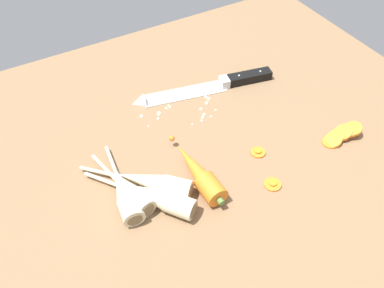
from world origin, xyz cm
name	(u,v)px	position (x,y,z in cm)	size (l,w,h in cm)	color
ground_plane	(187,149)	(0.00, 0.00, -2.00)	(120.00, 90.00, 4.00)	brown
chefs_knife	(202,88)	(11.38, 13.49, 0.65)	(34.66, 10.43, 4.18)	silver
whole_carrot	(199,173)	(-2.91, -9.73, 2.10)	(4.38, 19.44, 4.20)	orange
parsnip_front	(124,193)	(-17.06, -7.00, 1.98)	(5.30, 19.86, 4.00)	beige
parsnip_mid_left	(128,190)	(-16.22, -6.81, 1.98)	(6.28, 18.35, 4.00)	beige
parsnip_mid_right	(153,183)	(-11.40, -7.48, 1.98)	(17.38, 17.65, 4.00)	beige
parsnip_back	(156,197)	(-12.41, -10.70, 1.98)	(15.61, 19.77, 4.00)	beige
carrot_slice_stack	(341,135)	(29.00, -14.84, 1.09)	(9.21, 4.19, 3.32)	orange
carrot_slice_stray_near	(258,152)	(11.28, -9.64, 0.36)	(3.10, 3.10, 0.70)	orange
carrot_slice_stray_mid	(273,184)	(8.86, -17.80, 0.36)	(3.38, 3.38, 0.70)	orange
mince_crumbs	(186,109)	(4.62, 9.13, 0.37)	(17.08, 8.63, 0.88)	silver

